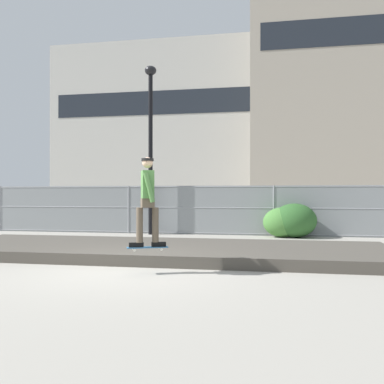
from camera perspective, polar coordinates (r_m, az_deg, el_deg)
The scene contains 13 objects.
ground_plane at distance 9.13m, azimuth -8.22°, elevation -10.04°, with size 120.00×120.00×0.00m, color #9E998E.
gravel_berm at distance 11.35m, azimuth -4.23°, elevation -7.44°, with size 11.31×3.78×0.26m, color #4C473F.
skateboard at distance 8.78m, azimuth -5.73°, elevation -7.10°, with size 0.81×0.50×0.07m.
skater at distance 8.72m, azimuth -5.72°, elevation -0.50°, with size 0.70×0.62×1.75m.
chain_fence at distance 16.84m, azimuth 0.88°, elevation -2.31°, with size 16.81×0.06×1.85m.
street_lamp at distance 17.10m, azimuth -5.34°, elevation 8.09°, with size 0.44×0.44×6.40m.
parked_car_near at distance 21.66m, azimuth -13.30°, elevation -2.07°, with size 4.56×2.27×1.66m.
parked_car_mid at distance 19.89m, azimuth 0.95°, elevation -2.25°, with size 4.49×2.12×1.66m.
parked_car_far at distance 20.15m, azimuth 17.87°, elevation -2.22°, with size 4.50×2.15×1.66m.
library_building at distance 52.16m, azimuth -2.09°, elevation 7.95°, with size 25.99×10.74×17.82m.
office_block at distance 49.61m, azimuth 21.84°, elevation 12.72°, with size 23.20×14.42×25.19m.
shrub_left at distance 16.13m, azimuth 11.53°, elevation -3.83°, with size 1.37×1.12×1.06m.
shrub_center at distance 16.12m, azimuth 12.99°, elevation -3.58°, with size 1.56×1.28×1.20m.
Camera 1 is at (2.96, -8.49, 1.57)m, focal length 41.60 mm.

